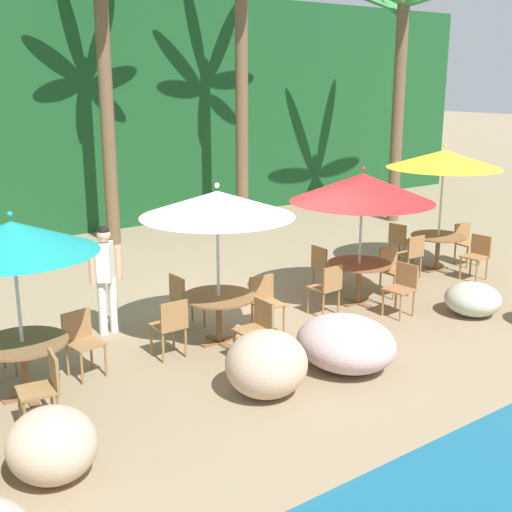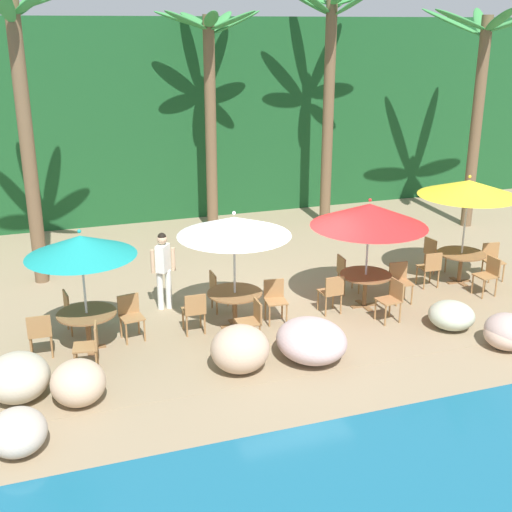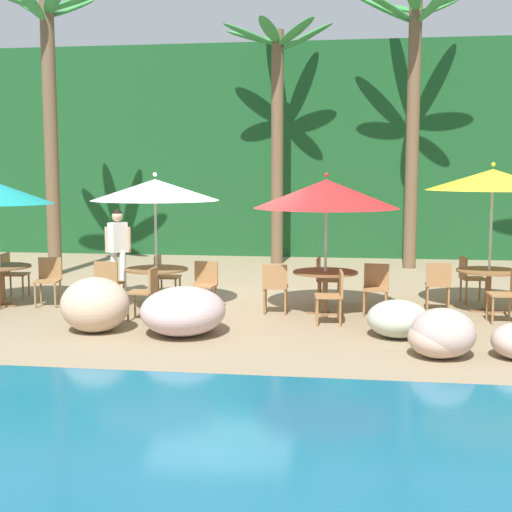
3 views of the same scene
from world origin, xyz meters
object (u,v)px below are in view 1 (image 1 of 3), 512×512
at_px(chair_white_seaward, 265,299).
at_px(dining_table_yellow, 438,241).
at_px(umbrella_teal, 12,237).
at_px(umbrella_white, 217,204).
at_px(umbrella_red, 362,188).
at_px(chair_red_left, 328,286).
at_px(chair_yellow_left, 412,253).
at_px(chair_teal_seaward, 82,338).
at_px(dining_table_white, 219,304).
at_px(chair_white_right, 257,326).
at_px(dining_table_teal, 23,351).
at_px(chair_red_inland, 324,265).
at_px(umbrella_yellow, 444,159).
at_px(dining_table_red, 359,270).
at_px(palm_tree_fourth, 402,59).
at_px(chair_red_seaward, 392,267).
at_px(chair_yellow_inland, 400,240).
at_px(waiter_in_white, 106,272).
at_px(chair_red_right, 402,285).
at_px(chair_white_left, 171,324).
at_px(palm_tree_third, 242,42).
at_px(chair_yellow_seaward, 465,241).
at_px(chair_yellow_right, 477,254).
at_px(palm_tree_second, 104,60).
at_px(chair_teal_right, 45,385).
at_px(chair_white_inland, 183,297).

relative_size(chair_white_seaward, dining_table_yellow, 0.79).
bearing_deg(umbrella_teal, umbrella_white, 1.19).
distance_m(umbrella_red, chair_red_left, 1.76).
bearing_deg(chair_yellow_left, chair_teal_seaward, -176.77).
height_order(dining_table_white, chair_white_right, chair_white_right).
xyz_separation_m(dining_table_teal, dining_table_yellow, (8.62, 0.66, 0.00)).
relative_size(chair_red_inland, umbrella_yellow, 0.34).
relative_size(umbrella_white, dining_table_white, 2.19).
distance_m(dining_table_red, palm_tree_fourth, 8.24).
xyz_separation_m(chair_white_right, dining_table_red, (2.86, 0.91, 0.10)).
relative_size(umbrella_teal, chair_white_seaward, 2.70).
height_order(chair_red_seaward, chair_yellow_inland, same).
height_order(chair_red_left, waiter_in_white, waiter_in_white).
bearing_deg(chair_teal_seaward, dining_table_teal, -165.47).
bearing_deg(chair_white_seaward, chair_teal_seaward, 176.90).
bearing_deg(chair_red_seaward, palm_tree_fourth, 42.02).
distance_m(chair_red_seaward, chair_red_right, 1.09).
height_order(umbrella_white, chair_yellow_inland, umbrella_white).
xyz_separation_m(chair_red_seaward, umbrella_yellow, (1.93, 0.52, 1.77)).
xyz_separation_m(chair_white_left, waiter_in_white, (-0.30, 1.42, 0.47)).
bearing_deg(chair_red_inland, chair_white_right, -147.95).
relative_size(palm_tree_third, palm_tree_fourth, 1.09).
bearing_deg(chair_yellow_inland, chair_yellow_left, -126.39).
relative_size(chair_white_seaward, chair_red_inland, 1.00).
xyz_separation_m(dining_table_white, dining_table_yellow, (5.73, 0.60, 0.00)).
bearing_deg(chair_teal_seaward, chair_yellow_seaward, 2.70).
distance_m(chair_white_seaward, chair_yellow_right, 5.03).
xyz_separation_m(umbrella_white, umbrella_yellow, (5.73, 0.60, 0.18)).
distance_m(chair_red_inland, chair_yellow_left, 2.02).
distance_m(umbrella_teal, palm_tree_fourth, 12.74).
xyz_separation_m(dining_table_red, palm_tree_third, (1.87, 6.13, 4.07)).
xyz_separation_m(dining_table_yellow, palm_tree_second, (-4.34, 6.07, 3.60)).
relative_size(chair_red_seaward, chair_yellow_left, 1.00).
bearing_deg(chair_white_right, dining_table_yellow, 14.36).
height_order(chair_teal_right, palm_tree_third, palm_tree_third).
bearing_deg(chair_yellow_inland, dining_table_teal, -169.99).
height_order(dining_table_white, dining_table_red, same).
height_order(chair_teal_right, chair_white_inland, same).
relative_size(chair_white_inland, dining_table_yellow, 0.79).
xyz_separation_m(chair_teal_right, dining_table_red, (5.87, 0.97, 0.10)).
distance_m(chair_red_left, dining_table_yellow, 3.69).
bearing_deg(chair_red_left, palm_tree_third, 66.59).
distance_m(dining_table_white, chair_red_left, 2.10).
xyz_separation_m(chair_teal_right, chair_red_seaward, (6.72, 0.99, 0.00)).
bearing_deg(dining_table_teal, chair_white_right, -14.92).
bearing_deg(chair_teal_seaward, chair_teal_right, -128.97).
bearing_deg(chair_yellow_right, dining_table_white, 177.59).
distance_m(dining_table_white, chair_yellow_inland, 5.71).
xyz_separation_m(chair_white_seaward, dining_table_yellow, (4.87, 0.60, 0.10)).
height_order(chair_yellow_seaward, chair_yellow_left, same).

